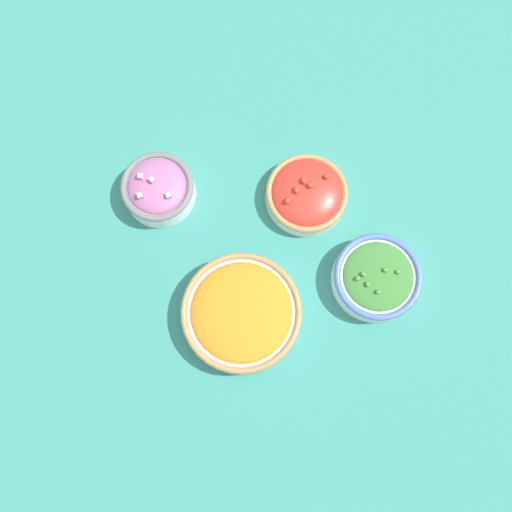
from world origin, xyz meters
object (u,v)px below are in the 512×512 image
at_px(bowl_carrots, 242,313).
at_px(bowl_cherry_tomatoes, 307,194).
at_px(bowl_broccoli, 377,278).
at_px(bowl_red_onion, 158,189).

distance_m(bowl_carrots, bowl_cherry_tomatoes, 0.25).
bearing_deg(bowl_broccoli, bowl_cherry_tomatoes, -7.23).
bearing_deg(bowl_carrots, bowl_red_onion, -10.73).
bearing_deg(bowl_cherry_tomatoes, bowl_carrots, 106.93).
xyz_separation_m(bowl_carrots, bowl_red_onion, (0.27, -0.05, -0.00)).
distance_m(bowl_broccoli, bowl_carrots, 0.25).
height_order(bowl_red_onion, bowl_cherry_tomatoes, bowl_red_onion).
distance_m(bowl_broccoli, bowl_cherry_tomatoes, 0.20).
relative_size(bowl_carrots, bowl_red_onion, 1.59).
height_order(bowl_carrots, bowl_red_onion, bowl_red_onion).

